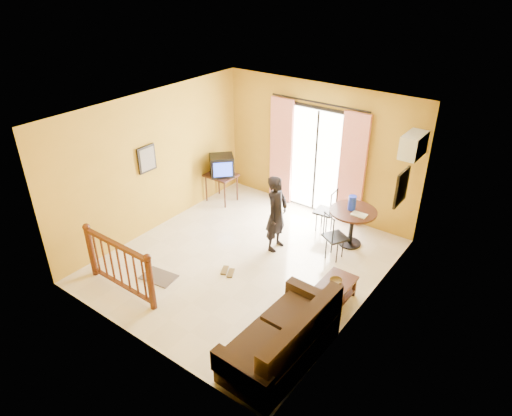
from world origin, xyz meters
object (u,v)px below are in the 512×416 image
Objects in this scene: sofa at (284,341)px; standing_person at (276,214)px; dining_table at (353,218)px; television at (222,165)px; coffee_table at (334,291)px.

standing_person reaches higher than sofa.
sofa reaches higher than dining_table.
television is 4.12m from coffee_table.
dining_table reaches higher than coffee_table.
coffee_table is at bearing -69.75° from television.
dining_table is at bearing -43.95° from television.
sofa is at bearing -147.22° from standing_person.
sofa is at bearing -79.95° from dining_table.
dining_table is 3.28m from sofa.
sofa is 1.29× the size of standing_person.
dining_table is at bearing 101.79° from sofa.
coffee_table is 1.90m from standing_person.
sofa reaches higher than coffee_table.
television is 0.76× the size of dining_table.
dining_table is (3.16, 0.09, -0.29)m from television.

